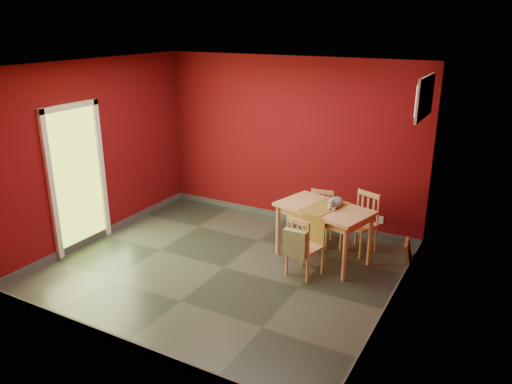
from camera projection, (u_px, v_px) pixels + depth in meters
The scene contains 13 objects.
ground at pixel (224, 267), 6.85m from camera, with size 4.50×4.50×0.00m, color #2D342D.
room_shell at pixel (224, 264), 6.83m from camera, with size 4.50×4.50×4.50m.
doorway at pixel (76, 174), 7.16m from camera, with size 0.06×1.01×2.13m.
window at pixel (425, 97), 5.89m from camera, with size 0.05×0.90×0.50m.
outlet_plate at pixel (381, 220), 7.67m from camera, with size 0.08×0.01×0.12m, color silver.
dining_table at pixel (324, 214), 6.86m from camera, with size 1.41×1.04×0.79m.
table_runner at pixel (321, 214), 6.74m from camera, with size 0.54×0.84×0.38m.
chair_far_left at pixel (320, 217), 7.50m from camera, with size 0.42×0.42×0.80m.
chair_far_right at pixel (361, 222), 7.21m from camera, with size 0.53×0.53×0.88m.
chair_near at pixel (303, 246), 6.50m from camera, with size 0.47×0.47×0.84m.
tote_bag at pixel (295, 243), 6.31m from camera, with size 0.31×0.18×0.43m.
cat at pixel (335, 200), 6.80m from camera, with size 0.20×0.38×0.19m, color slate, non-canonical shape.
picture_frame at pixel (408, 254), 6.84m from camera, with size 0.17×0.37×0.36m.
Camera 1 is at (3.32, -5.17, 3.23)m, focal length 35.00 mm.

